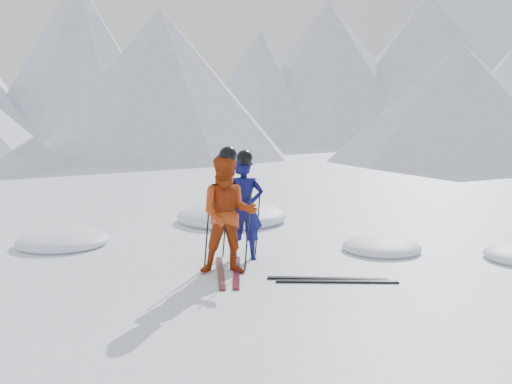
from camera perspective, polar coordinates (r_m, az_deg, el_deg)
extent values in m
plane|color=white|center=(8.74, 10.46, -7.43)|extent=(160.00, 160.00, 0.00)
cone|color=#B2BCD1|center=(49.57, -18.17, 12.81)|extent=(23.96, 23.96, 14.35)
cone|color=#B2BCD1|center=(59.47, -9.95, 10.94)|extent=(17.69, 17.69, 11.93)
cone|color=#B2BCD1|center=(52.13, 0.48, 10.96)|extent=(19.63, 19.63, 10.85)
cone|color=#B2BCD1|center=(56.36, 7.56, 12.31)|extent=(23.31, 23.31, 14.15)
cone|color=#B2BCD1|center=(58.34, 17.45, 12.23)|extent=(28.94, 28.94, 14.88)
cone|color=#B2BCD1|center=(31.63, 20.39, 8.84)|extent=(14.00, 14.00, 6.50)
cone|color=#B2BCD1|center=(34.13, -9.89, 11.16)|extent=(16.00, 16.00, 9.00)
imported|color=#0D0F51|center=(8.72, -1.22, -1.74)|extent=(0.62, 0.42, 1.66)
imported|color=#A9350D|center=(7.89, -2.93, -2.36)|extent=(0.90, 0.72, 1.76)
cylinder|color=black|center=(8.89, -3.25, -3.39)|extent=(0.11, 0.08, 1.11)
cylinder|color=black|center=(9.04, 0.19, -3.20)|extent=(0.11, 0.07, 1.11)
cylinder|color=black|center=(8.18, -5.16, -4.13)|extent=(0.12, 0.09, 1.17)
cylinder|color=black|center=(8.12, -0.89, -4.18)|extent=(0.12, 0.08, 1.17)
cube|color=black|center=(8.08, -3.75, -8.44)|extent=(0.15, 1.70, 0.03)
cube|color=black|center=(8.10, -2.04, -8.39)|extent=(0.27, 1.70, 0.03)
cube|color=black|center=(7.81, 7.52, -9.04)|extent=(1.69, 0.40, 0.03)
cube|color=black|center=(7.70, 8.54, -9.31)|extent=(1.69, 0.35, 0.03)
ellipsoid|color=white|center=(10.45, -19.63, -5.29)|extent=(1.63, 1.63, 0.36)
ellipsoid|color=white|center=(9.68, 13.04, -6.03)|extent=(1.36, 1.36, 0.30)
ellipsoid|color=white|center=(12.18, -2.53, -3.09)|extent=(2.46, 2.46, 0.54)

